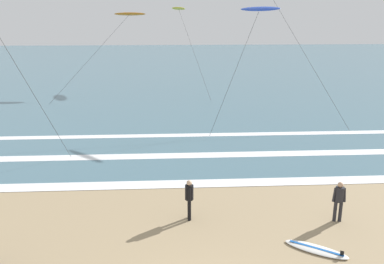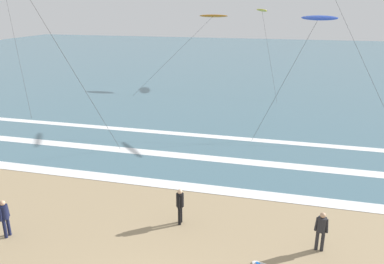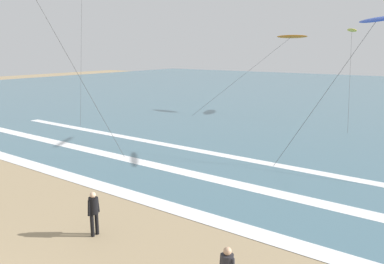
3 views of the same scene
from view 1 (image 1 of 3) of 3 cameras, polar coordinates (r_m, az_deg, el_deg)
ocean_surface at (r=62.54m, az=-2.52°, el=9.14°), size 140.00×90.00×0.01m
wave_foam_shoreline at (r=19.04m, az=-3.22°, el=-7.28°), size 41.03×0.92×0.01m
wave_foam_mid_break at (r=22.71m, az=-3.12°, el=-3.33°), size 42.01×0.89×0.01m
wave_foam_outer_break at (r=26.50m, az=-2.19°, el=-0.46°), size 42.76×0.72×0.01m
surfer_mid_group at (r=16.40m, az=19.83°, el=-8.65°), size 0.51×0.32×1.60m
surfer_left_far at (r=15.61m, az=-0.38°, el=-8.93°), size 0.32×0.51×1.60m
surfboard_right_spare at (r=14.71m, az=16.93°, el=-15.38°), size 2.07×1.68×0.25m
kite_orange_low_near at (r=43.76m, az=-8.71°, el=15.91°), size 8.25×8.35×7.82m
kite_yellow_high_left at (r=46.29m, az=-1.88°, el=16.78°), size 3.62×11.47×8.40m
kite_blue_mid_center at (r=29.92m, az=9.42°, el=16.53°), size 5.25×5.51×8.15m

